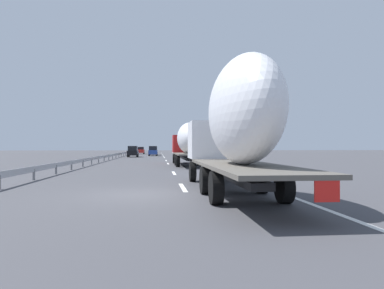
% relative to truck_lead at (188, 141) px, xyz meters
% --- Properties ---
extents(ground_plane, '(260.00, 260.00, 0.00)m').
position_rel_truck_lead_xyz_m(ground_plane, '(20.07, 3.60, -2.34)').
color(ground_plane, '#424247').
extents(lane_stripe_0, '(3.20, 0.20, 0.01)m').
position_rel_truck_lead_xyz_m(lane_stripe_0, '(-17.93, 1.80, -2.34)').
color(lane_stripe_0, white).
rests_on(lane_stripe_0, ground_plane).
extents(lane_stripe_1, '(3.20, 0.20, 0.01)m').
position_rel_truck_lead_xyz_m(lane_stripe_1, '(-9.48, 1.80, -2.34)').
color(lane_stripe_1, white).
rests_on(lane_stripe_1, ground_plane).
extents(lane_stripe_2, '(3.20, 0.20, 0.01)m').
position_rel_truck_lead_xyz_m(lane_stripe_2, '(3.81, 1.80, -2.34)').
color(lane_stripe_2, white).
rests_on(lane_stripe_2, ground_plane).
extents(lane_stripe_3, '(3.20, 0.20, 0.01)m').
position_rel_truck_lead_xyz_m(lane_stripe_3, '(12.15, 1.80, -2.34)').
color(lane_stripe_3, white).
rests_on(lane_stripe_3, ground_plane).
extents(lane_stripe_4, '(3.20, 0.20, 0.01)m').
position_rel_truck_lead_xyz_m(lane_stripe_4, '(24.82, 1.80, -2.34)').
color(lane_stripe_4, white).
rests_on(lane_stripe_4, ground_plane).
extents(lane_stripe_5, '(3.20, 0.20, 0.01)m').
position_rel_truck_lead_xyz_m(lane_stripe_5, '(36.83, 1.80, -2.34)').
color(lane_stripe_5, white).
rests_on(lane_stripe_5, ground_plane).
extents(lane_stripe_6, '(3.20, 0.20, 0.01)m').
position_rel_truck_lead_xyz_m(lane_stripe_6, '(31.34, 1.80, -2.34)').
color(lane_stripe_6, white).
rests_on(lane_stripe_6, ground_plane).
extents(lane_stripe_7, '(3.20, 0.20, 0.01)m').
position_rel_truck_lead_xyz_m(lane_stripe_7, '(58.02, 1.80, -2.34)').
color(lane_stripe_7, white).
rests_on(lane_stripe_7, ground_plane).
extents(lane_stripe_8, '(3.20, 0.20, 0.01)m').
position_rel_truck_lead_xyz_m(lane_stripe_8, '(48.28, 1.80, -2.34)').
color(lane_stripe_8, white).
rests_on(lane_stripe_8, ground_plane).
extents(lane_stripe_9, '(3.20, 0.20, 0.01)m').
position_rel_truck_lead_xyz_m(lane_stripe_9, '(67.07, 1.80, -2.34)').
color(lane_stripe_9, white).
rests_on(lane_stripe_9, ground_plane).
extents(edge_line_right, '(110.00, 0.20, 0.01)m').
position_rel_truck_lead_xyz_m(edge_line_right, '(25.07, -1.90, -2.34)').
color(edge_line_right, white).
rests_on(edge_line_right, ground_plane).
extents(truck_lead, '(12.82, 2.55, 4.06)m').
position_rel_truck_lead_xyz_m(truck_lead, '(0.00, 0.00, 0.00)').
color(truck_lead, '#B21919').
rests_on(truck_lead, ground_plane).
extents(truck_trailing, '(13.31, 2.55, 4.88)m').
position_rel_truck_lead_xyz_m(truck_trailing, '(-20.34, 0.00, 0.33)').
color(truck_trailing, silver).
rests_on(truck_trailing, ground_plane).
extents(car_blue_sedan, '(4.66, 1.82, 1.98)m').
position_rel_truck_lead_xyz_m(car_blue_sedan, '(37.16, 3.86, -1.36)').
color(car_blue_sedan, '#28479E').
rests_on(car_blue_sedan, ground_plane).
extents(car_red_compact, '(4.71, 1.74, 1.82)m').
position_rel_truck_lead_xyz_m(car_red_compact, '(55.47, 7.18, -1.42)').
color(car_red_compact, red).
rests_on(car_red_compact, ground_plane).
extents(car_black_suv, '(4.55, 1.81, 1.97)m').
position_rel_truck_lead_xyz_m(car_black_suv, '(28.86, 7.32, -1.36)').
color(car_black_suv, black).
rests_on(car_black_suv, ground_plane).
extents(car_white_van, '(4.12, 1.84, 1.83)m').
position_rel_truck_lead_xyz_m(car_white_van, '(46.22, 3.84, -1.42)').
color(car_white_van, white).
rests_on(car_white_van, ground_plane).
extents(road_sign, '(0.10, 0.90, 3.29)m').
position_rel_truck_lead_xyz_m(road_sign, '(24.43, -3.10, -0.07)').
color(road_sign, gray).
rests_on(road_sign, ground_plane).
extents(tree_0, '(2.66, 2.66, 6.95)m').
position_rel_truck_lead_xyz_m(tree_0, '(19.98, -7.51, 2.08)').
color(tree_0, '#472D19').
rests_on(tree_0, ground_plane).
extents(tree_1, '(3.88, 3.88, 6.47)m').
position_rel_truck_lead_xyz_m(tree_1, '(50.18, -6.48, 1.61)').
color(tree_1, '#472D19').
rests_on(tree_1, ground_plane).
extents(tree_2, '(3.26, 3.26, 5.26)m').
position_rel_truck_lead_xyz_m(tree_2, '(63.94, -7.74, 1.07)').
color(tree_2, '#472D19').
rests_on(tree_2, ground_plane).
extents(guardrail_median, '(94.00, 0.10, 0.76)m').
position_rel_truck_lead_xyz_m(guardrail_median, '(23.07, 9.60, -1.77)').
color(guardrail_median, '#9EA0A5').
rests_on(guardrail_median, ground_plane).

